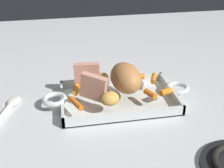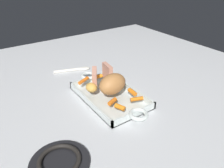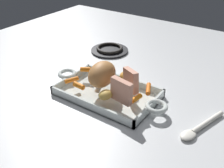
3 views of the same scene
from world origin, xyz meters
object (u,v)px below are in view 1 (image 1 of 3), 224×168
(roast_slice_thick, at_px, (87,75))
(potato_near_roast, at_px, (110,99))
(roasting_dish, at_px, (118,98))
(baby_carrot_center_right, at_px, (154,78))
(pork_roast, at_px, (125,77))
(roast_slice_outer, at_px, (94,87))
(baby_carrot_southeast, at_px, (150,94))
(baby_carrot_short, at_px, (76,90))
(serving_spoon, at_px, (6,110))
(potato_corner, at_px, (102,78))
(baby_carrot_center_left, at_px, (76,103))
(baby_carrot_long, at_px, (137,77))
(baby_carrot_northeast, at_px, (166,92))

(roast_slice_thick, height_order, potato_near_roast, roast_slice_thick)
(roasting_dish, distance_m, baby_carrot_center_right, 0.15)
(pork_roast, height_order, roast_slice_thick, pork_roast)
(baby_carrot_center_right, bearing_deg, roast_slice_outer, -160.05)
(baby_carrot_southeast, relative_size, baby_carrot_short, 0.99)
(baby_carrot_center_right, relative_size, baby_carrot_short, 1.16)
(baby_carrot_center_right, xyz_separation_m, serving_spoon, (-0.49, -0.05, -0.04))
(potato_corner, height_order, serving_spoon, potato_corner)
(baby_carrot_center_right, bearing_deg, roast_slice_thick, 179.65)
(potato_corner, xyz_separation_m, potato_near_roast, (0.00, -0.14, 0.01))
(baby_carrot_center_right, height_order, potato_near_roast, potato_near_roast)
(pork_roast, relative_size, roast_slice_outer, 1.67)
(baby_carrot_short, xyz_separation_m, potato_corner, (0.09, 0.05, 0.01))
(baby_carrot_center_left, bearing_deg, potato_corner, 52.54)
(baby_carrot_southeast, height_order, baby_carrot_short, baby_carrot_southeast)
(baby_carrot_long, bearing_deg, baby_carrot_short, -167.26)
(baby_carrot_northeast, height_order, potato_corner, potato_corner)
(potato_corner, height_order, potato_near_roast, potato_near_roast)
(roast_slice_outer, bearing_deg, baby_carrot_southeast, -6.26)
(serving_spoon, bearing_deg, roast_slice_outer, -78.47)
(pork_roast, relative_size, baby_carrot_center_left, 2.01)
(roast_slice_thick, xyz_separation_m, serving_spoon, (-0.26, -0.05, -0.07))
(roasting_dish, xyz_separation_m, potato_near_roast, (-0.04, -0.07, 0.05))
(potato_corner, relative_size, serving_spoon, 0.26)
(roast_slice_thick, distance_m, baby_carrot_southeast, 0.22)
(pork_roast, xyz_separation_m, potato_near_roast, (-0.06, -0.08, -0.03))
(baby_carrot_center_left, bearing_deg, serving_spoon, 164.33)
(baby_carrot_center_right, relative_size, potato_corner, 0.99)
(potato_corner, distance_m, serving_spoon, 0.33)
(pork_roast, height_order, roast_slice_outer, pork_roast)
(roasting_dish, xyz_separation_m, baby_carrot_southeast, (0.09, -0.05, 0.04))
(roast_slice_thick, height_order, potato_corner, roast_slice_thick)
(potato_near_roast, bearing_deg, roast_slice_outer, 134.74)
(serving_spoon, bearing_deg, baby_carrot_southeast, -78.53)
(baby_carrot_center_right, distance_m, potato_near_roast, 0.22)
(roast_slice_outer, height_order, serving_spoon, roast_slice_outer)
(baby_carrot_southeast, bearing_deg, baby_carrot_long, 95.29)
(roast_slice_thick, xyz_separation_m, baby_carrot_center_right, (0.23, -0.00, -0.03))
(roasting_dish, relative_size, baby_carrot_short, 10.42)
(baby_carrot_southeast, xyz_separation_m, baby_carrot_center_right, (0.04, 0.10, -0.00))
(baby_carrot_long, bearing_deg, baby_carrot_northeast, -61.76)
(serving_spoon, bearing_deg, potato_near_roast, -85.34)
(roasting_dish, relative_size, baby_carrot_center_right, 9.00)
(pork_roast, distance_m, baby_carrot_southeast, 0.10)
(pork_roast, xyz_separation_m, roast_slice_thick, (-0.12, 0.05, -0.00))
(roast_slice_outer, relative_size, roast_slice_thick, 0.97)
(roast_slice_thick, xyz_separation_m, potato_near_roast, (0.05, -0.13, -0.02))
(baby_carrot_southeast, relative_size, baby_carrot_center_left, 0.70)
(baby_carrot_northeast, bearing_deg, roast_slice_outer, 175.61)
(roasting_dish, height_order, roast_slice_thick, roast_slice_thick)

